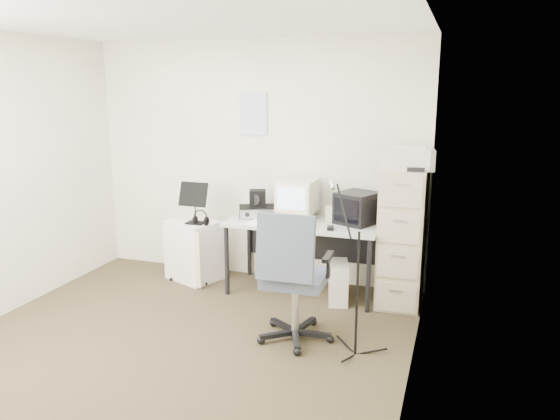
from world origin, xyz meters
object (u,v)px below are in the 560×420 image
(desk, at_px, (303,257))
(side_cart, at_px, (194,250))
(filing_cabinet, at_px, (402,237))
(office_chair, at_px, (295,275))

(desk, distance_m, side_cart, 1.22)
(side_cart, bearing_deg, desk, 22.33)
(filing_cabinet, distance_m, office_chair, 1.28)
(filing_cabinet, height_order, office_chair, filing_cabinet)
(filing_cabinet, relative_size, desk, 0.87)
(side_cart, bearing_deg, filing_cabinet, 23.22)
(filing_cabinet, distance_m, desk, 0.99)
(desk, bearing_deg, side_cart, 179.79)
(desk, distance_m, office_chair, 1.07)
(office_chair, bearing_deg, side_cart, 141.90)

